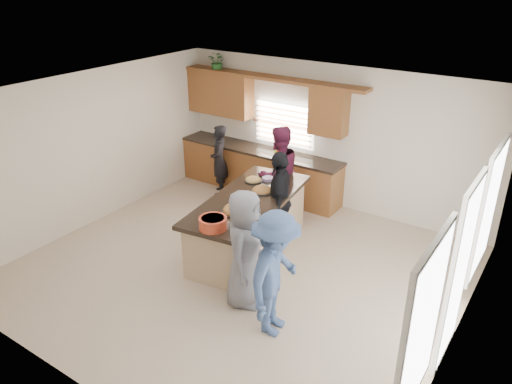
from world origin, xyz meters
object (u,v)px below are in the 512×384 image
Objects in this scene: woman_right_front at (245,249)px; woman_left_mid at (279,173)px; island at (249,225)px; woman_left_back at (219,160)px; woman_left_front at (279,200)px; salad_bowl at (213,223)px; woman_right_back at (275,274)px.

woman_left_mid is at bearing 2.90° from woman_right_front.
island is at bearing 13.94° from woman_right_front.
woman_left_front is (2.17, -1.14, 0.12)m from woman_left_back.
woman_right_front reaches higher than island.
woman_left_back is 0.82× the size of woman_left_mid.
woman_left_back is 0.85× the size of woman_right_front.
salad_bowl is 0.24× the size of woman_right_front.
island is 1.37m from woman_left_mid.
island is 0.67m from woman_left_front.
woman_right_front reaches higher than woman_left_back.
woman_left_front is (0.20, 1.53, -0.19)m from salad_bowl.
woman_left_front reaches higher than woman_left_back.
woman_right_back reaches higher than woman_right_front.
island is at bearing -68.48° from woman_left_front.
woman_right_front is at bearing 42.73° from woman_left_mid.
woman_left_back reaches higher than salad_bowl.
island is 1.91× the size of woman_left_back.
island is 1.52m from woman_right_front.
woman_left_front is at bearing 21.69° from woman_right_back.
woman_left_mid is 1.04× the size of woman_right_back.
salad_bowl is at bearing 1.83° from woman_left_back.
woman_right_back is 0.74m from woman_right_front.
salad_bowl is (0.15, -1.13, 0.59)m from island.
island is 1.65× the size of woman_left_front.
salad_bowl is at bearing -89.83° from island.
woman_right_back reaches higher than woman_left_back.
woman_left_back is 0.86× the size of woman_left_front.
woman_left_back is 0.85× the size of woman_right_back.
woman_right_back is (1.32, -0.40, -0.17)m from salad_bowl.
woman_right_back is (1.47, -1.52, 0.42)m from island.
woman_right_front is (0.44, -1.64, 0.01)m from woman_left_front.
woman_left_front is 2.23m from woman_right_back.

